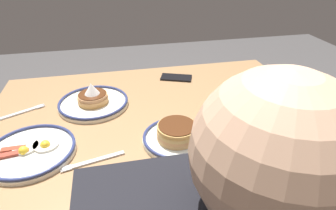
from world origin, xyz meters
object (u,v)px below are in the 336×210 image
Objects in this scene: plate_center_pancakes at (177,136)px; paper_napkin at (239,119)px; plate_near_main at (93,101)px; fork_near at (93,161)px; plate_far_companion at (31,151)px; fork_far at (19,113)px; cell_phone at (176,78)px.

plate_center_pancakes reaches higher than paper_napkin.
fork_near is at bearing 90.20° from plate_near_main.
plate_far_companion is at bearing 55.30° from plate_near_main.
plate_center_pancakes is at bearing 132.01° from plate_near_main.
fork_far is (0.54, -0.29, -0.02)m from plate_center_pancakes.
cell_phone is at bearing -70.53° from paper_napkin.
cell_phone is at bearing -126.13° from fork_near.
plate_near_main is at bearing -124.70° from plate_far_companion.
plate_far_companion is 0.27m from fork_far.
plate_near_main is 1.02× the size of plate_far_companion.
plate_near_main reaches higher than fork_near.
fork_far is (0.09, -0.26, -0.01)m from plate_far_companion.
fork_far is at bearing -28.06° from plate_center_pancakes.
plate_near_main is at bearing -22.82° from paper_napkin.
plate_center_pancakes is at bearing 97.48° from cell_phone.
cell_phone is 0.42m from paper_napkin.
paper_napkin is 0.83m from fork_far.
plate_far_companion reaches higher than fork_far.
paper_napkin is (-0.70, -0.04, -0.01)m from plate_far_companion.
plate_near_main is 0.32m from plate_far_companion.
fork_near is at bearing 9.44° from plate_center_pancakes.
plate_near_main is 1.50× the size of fork_far.
fork_near is at bearing 13.07° from paper_napkin.
plate_far_companion is 0.70m from paper_napkin.
cell_phone is at bearing -154.76° from plate_near_main.
fork_near is at bearing 129.81° from fork_far.
paper_napkin is (-0.25, -0.08, -0.02)m from plate_center_pancakes.
plate_far_companion is at bearing 3.60° from paper_napkin.
paper_napkin is at bearing -166.93° from fork_near.
plate_center_pancakes is 0.27m from paper_napkin.
plate_near_main is 0.57m from paper_napkin.
cell_phone reaches higher than paper_napkin.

